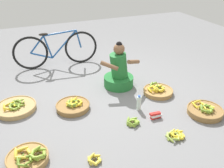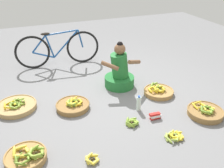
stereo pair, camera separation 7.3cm
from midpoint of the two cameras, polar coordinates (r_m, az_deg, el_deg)
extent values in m
plane|color=slate|center=(4.11, -0.50, -3.07)|extent=(10.00, 10.00, 0.00)
cylinder|color=#237233|center=(4.41, 2.17, 0.63)|extent=(0.52, 0.52, 0.18)
cylinder|color=#237233|center=(4.28, 2.24, 4.24)|extent=(0.33, 0.28, 0.46)
sphere|color=brown|center=(4.17, 2.32, 8.00)|extent=(0.19, 0.19, 0.19)
sphere|color=black|center=(4.14, 2.34, 8.99)|extent=(0.10, 0.10, 0.10)
cylinder|color=brown|center=(4.06, 0.04, 4.21)|extent=(0.29, 0.23, 0.16)
cylinder|color=brown|center=(4.22, 5.62, 5.04)|extent=(0.30, 0.21, 0.16)
torus|color=black|center=(5.23, -17.36, 6.88)|extent=(0.69, 0.08, 0.68)
torus|color=black|center=(5.32, -6.31, 8.39)|extent=(0.69, 0.08, 0.68)
cylinder|color=#1E4C8C|center=(5.23, -10.11, 9.06)|extent=(0.55, 0.06, 0.55)
cylinder|color=#1E4C8C|center=(5.21, -13.64, 8.31)|extent=(0.15, 0.04, 0.49)
cylinder|color=#1E4C8C|center=(5.15, -11.01, 11.48)|extent=(0.65, 0.07, 0.08)
cylinder|color=#1E4C8C|center=(5.26, -15.02, 6.43)|extent=(0.42, 0.05, 0.18)
cylinder|color=#1E4C8C|center=(5.17, -16.01, 8.79)|extent=(0.32, 0.05, 0.35)
cylinder|color=#1E4C8C|center=(5.25, -6.86, 10.27)|extent=(0.11, 0.04, 0.38)
ellipsoid|color=black|center=(5.12, -14.66, 11.05)|extent=(0.18, 0.08, 0.05)
cylinder|color=olive|center=(3.93, 21.05, -6.14)|extent=(0.51, 0.51, 0.08)
torus|color=olive|center=(3.91, 21.14, -5.66)|extent=(0.52, 0.52, 0.02)
ellipsoid|color=yellow|center=(3.94, 22.53, -5.13)|extent=(0.05, 0.13, 0.08)
ellipsoid|color=yellow|center=(3.96, 21.51, -4.93)|extent=(0.13, 0.07, 0.05)
ellipsoid|color=yellow|center=(3.92, 21.01, -5.20)|extent=(0.12, 0.11, 0.05)
ellipsoid|color=yellow|center=(3.88, 21.24, -5.55)|extent=(0.04, 0.13, 0.06)
ellipsoid|color=yellow|center=(3.87, 21.85, -5.81)|extent=(0.12, 0.11, 0.05)
ellipsoid|color=yellow|center=(3.91, 22.61, -5.61)|extent=(0.13, 0.10, 0.05)
sphere|color=#382D19|center=(3.91, 21.83, -5.33)|extent=(0.03, 0.03, 0.03)
ellipsoid|color=yellow|center=(3.98, 20.55, -4.44)|extent=(0.04, 0.16, 0.06)
ellipsoid|color=yellow|center=(3.99, 19.33, -4.07)|extent=(0.16, 0.06, 0.07)
ellipsoid|color=yellow|center=(3.91, 18.98, -4.84)|extent=(0.03, 0.15, 0.06)
ellipsoid|color=yellow|center=(3.90, 20.32, -5.13)|extent=(0.16, 0.04, 0.06)
sphere|color=#382D19|center=(3.95, 19.75, -4.62)|extent=(0.03, 0.03, 0.03)
ellipsoid|color=olive|center=(3.90, 22.23, -5.39)|extent=(0.06, 0.16, 0.09)
ellipsoid|color=olive|center=(3.92, 21.19, -5.02)|extent=(0.15, 0.11, 0.08)
ellipsoid|color=olive|center=(3.90, 20.74, -5.04)|extent=(0.16, 0.04, 0.08)
ellipsoid|color=olive|center=(3.85, 20.39, -5.44)|extent=(0.11, 0.15, 0.10)
ellipsoid|color=olive|center=(3.81, 21.17, -6.11)|extent=(0.13, 0.15, 0.07)
ellipsoid|color=olive|center=(3.82, 21.82, -6.13)|extent=(0.16, 0.07, 0.08)
ellipsoid|color=olive|center=(3.86, 22.35, -5.83)|extent=(0.14, 0.13, 0.07)
sphere|color=#382D19|center=(3.87, 21.36, -5.60)|extent=(0.03, 0.03, 0.03)
cylinder|color=#A87F47|center=(3.13, -18.47, -15.69)|extent=(0.47, 0.47, 0.08)
torus|color=#A87F47|center=(3.10, -18.58, -15.18)|extent=(0.48, 0.48, 0.02)
ellipsoid|color=#8CAD38|center=(3.05, -15.02, -14.68)|extent=(0.05, 0.16, 0.08)
ellipsoid|color=#8CAD38|center=(3.09, -15.75, -14.03)|extent=(0.15, 0.12, 0.08)
ellipsoid|color=#8CAD38|center=(3.10, -16.80, -14.04)|extent=(0.16, 0.08, 0.10)
ellipsoid|color=#8CAD38|center=(3.07, -17.52, -14.75)|extent=(0.10, 0.16, 0.07)
ellipsoid|color=#8CAD38|center=(3.02, -17.21, -15.56)|extent=(0.13, 0.14, 0.07)
ellipsoid|color=#8CAD38|center=(3.00, -16.21, -15.65)|extent=(0.15, 0.04, 0.09)
ellipsoid|color=#8CAD38|center=(3.00, -15.59, -15.40)|extent=(0.15, 0.10, 0.10)
sphere|color=#382D19|center=(3.05, -16.30, -14.88)|extent=(0.03, 0.03, 0.03)
ellipsoid|color=yellow|center=(3.12, -18.32, -14.03)|extent=(0.06, 0.16, 0.08)
ellipsoid|color=yellow|center=(3.17, -19.57, -13.60)|extent=(0.16, 0.05, 0.07)
ellipsoid|color=yellow|center=(3.12, -20.87, -14.39)|extent=(0.06, 0.16, 0.10)
ellipsoid|color=yellow|center=(3.07, -19.75, -15.28)|extent=(0.16, 0.07, 0.07)
sphere|color=#382D19|center=(3.12, -19.57, -14.42)|extent=(0.04, 0.04, 0.04)
ellipsoid|color=olive|center=(3.02, -17.96, -15.72)|extent=(0.03, 0.14, 0.09)
ellipsoid|color=olive|center=(3.07, -18.84, -15.24)|extent=(0.14, 0.08, 0.06)
ellipsoid|color=olive|center=(3.06, -20.02, -15.52)|extent=(0.13, 0.11, 0.07)
ellipsoid|color=olive|center=(3.02, -20.42, -16.21)|extent=(0.03, 0.14, 0.08)
ellipsoid|color=olive|center=(2.98, -19.52, -16.89)|extent=(0.14, 0.08, 0.06)
ellipsoid|color=olive|center=(2.98, -18.28, -16.46)|extent=(0.12, 0.12, 0.08)
sphere|color=#382D19|center=(3.02, -19.17, -16.06)|extent=(0.03, 0.03, 0.03)
cylinder|color=#A87F47|center=(4.27, 11.10, -1.85)|extent=(0.49, 0.49, 0.06)
torus|color=#A87F47|center=(4.25, 11.14, -1.48)|extent=(0.50, 0.50, 0.02)
ellipsoid|color=#9EB747|center=(4.28, 12.13, -0.86)|extent=(0.05, 0.14, 0.09)
ellipsoid|color=#9EB747|center=(4.30, 11.18, -0.73)|extent=(0.14, 0.06, 0.07)
ellipsoid|color=#9EB747|center=(4.25, 10.67, -1.02)|extent=(0.11, 0.13, 0.07)
ellipsoid|color=#9EB747|center=(4.19, 11.36, -1.44)|extent=(0.13, 0.12, 0.08)
ellipsoid|color=#9EB747|center=(4.21, 11.95, -1.51)|extent=(0.14, 0.04, 0.06)
sphere|color=#382D19|center=(4.25, 11.48, -1.12)|extent=(0.03, 0.03, 0.03)
ellipsoid|color=olive|center=(4.35, 11.14, -0.36)|extent=(0.05, 0.15, 0.06)
ellipsoid|color=olive|center=(4.37, 10.10, -0.01)|extent=(0.15, 0.06, 0.08)
ellipsoid|color=olive|center=(4.34, 9.64, -0.21)|extent=(0.13, 0.12, 0.08)
ellipsoid|color=olive|center=(4.27, 10.20, -0.81)|extent=(0.13, 0.13, 0.07)
ellipsoid|color=olive|center=(4.29, 11.08, -0.67)|extent=(0.15, 0.09, 0.08)
sphere|color=#382D19|center=(4.32, 10.40, -0.44)|extent=(0.03, 0.03, 0.03)
ellipsoid|color=gold|center=(4.22, 10.80, -1.10)|extent=(0.07, 0.15, 0.09)
ellipsoid|color=gold|center=(4.25, 9.56, -0.81)|extent=(0.15, 0.04, 0.08)
ellipsoid|color=gold|center=(4.18, 9.20, -1.46)|extent=(0.04, 0.15, 0.06)
ellipsoid|color=gold|center=(4.15, 10.29, -1.61)|extent=(0.15, 0.06, 0.09)
sphere|color=#382D19|center=(4.21, 9.96, -1.26)|extent=(0.03, 0.03, 0.03)
ellipsoid|color=yellow|center=(4.26, 12.08, -1.06)|extent=(0.05, 0.16, 0.07)
ellipsoid|color=yellow|center=(4.29, 11.13, -0.66)|extent=(0.16, 0.10, 0.09)
ellipsoid|color=yellow|center=(4.26, 10.44, -0.80)|extent=(0.16, 0.10, 0.09)
ellipsoid|color=yellow|center=(4.19, 10.43, -1.32)|extent=(0.05, 0.16, 0.09)
ellipsoid|color=yellow|center=(4.17, 11.30, -1.61)|extent=(0.16, 0.10, 0.09)
ellipsoid|color=yellow|center=(4.20, 11.96, -1.54)|extent=(0.16, 0.09, 0.07)
sphere|color=#382D19|center=(4.23, 11.21, -1.21)|extent=(0.03, 0.03, 0.03)
cylinder|color=olive|center=(3.86, -8.43, -5.02)|extent=(0.50, 0.50, 0.07)
torus|color=olive|center=(3.85, -8.46, -4.59)|extent=(0.52, 0.52, 0.02)
ellipsoid|color=yellow|center=(3.86, -6.70, -3.86)|extent=(0.05, 0.16, 0.07)
ellipsoid|color=yellow|center=(3.90, -7.37, -3.60)|extent=(0.15, 0.12, 0.06)
ellipsoid|color=yellow|center=(3.89, -8.29, -3.57)|extent=(0.16, 0.08, 0.09)
ellipsoid|color=yellow|center=(3.85, -8.77, -3.98)|extent=(0.09, 0.16, 0.09)
ellipsoid|color=yellow|center=(3.80, -8.39, -4.62)|extent=(0.12, 0.15, 0.06)
ellipsoid|color=yellow|center=(3.78, -7.57, -4.71)|extent=(0.17, 0.05, 0.06)
ellipsoid|color=yellow|center=(3.82, -6.72, -4.30)|extent=(0.13, 0.15, 0.06)
sphere|color=#382D19|center=(3.84, -7.71, -4.11)|extent=(0.03, 0.03, 0.03)
ellipsoid|color=yellow|center=(3.85, -7.79, -4.13)|extent=(0.05, 0.13, 0.05)
ellipsoid|color=yellow|center=(3.89, -8.44, -3.68)|extent=(0.12, 0.08, 0.07)
ellipsoid|color=yellow|center=(3.89, -9.12, -3.90)|extent=(0.12, 0.08, 0.05)
ellipsoid|color=yellow|center=(3.84, -9.37, -4.26)|extent=(0.03, 0.12, 0.07)
ellipsoid|color=yellow|center=(3.81, -8.84, -4.59)|extent=(0.12, 0.09, 0.05)
ellipsoid|color=yellow|center=(3.82, -7.98, -4.35)|extent=(0.12, 0.09, 0.07)
sphere|color=#382D19|center=(3.85, -8.60, -4.13)|extent=(0.03, 0.03, 0.03)
ellipsoid|color=yellow|center=(3.83, -7.65, -4.08)|extent=(0.05, 0.15, 0.09)
ellipsoid|color=yellow|center=(3.88, -8.62, -3.72)|extent=(0.15, 0.07, 0.09)
ellipsoid|color=yellow|center=(3.85, -9.52, -4.22)|extent=(0.11, 0.14, 0.06)
ellipsoid|color=yellow|center=(3.78, -9.21, -4.66)|extent=(0.12, 0.13, 0.09)
ellipsoid|color=yellow|center=(3.78, -8.03, -4.63)|extent=(0.15, 0.09, 0.08)
sphere|color=#382D19|center=(3.83, -8.61, -4.31)|extent=(0.03, 0.03, 0.03)
ellipsoid|color=olive|center=(3.84, -7.57, -4.15)|extent=(0.04, 0.14, 0.06)
ellipsoid|color=olive|center=(3.87, -8.13, -3.82)|extent=(0.14, 0.11, 0.07)
ellipsoid|color=olive|center=(3.87, -8.68, -3.83)|extent=(0.14, 0.04, 0.07)
ellipsoid|color=olive|center=(3.84, -9.37, -4.18)|extent=(0.10, 0.14, 0.08)
ellipsoid|color=olive|center=(3.80, -9.31, -4.56)|extent=(0.07, 0.15, 0.07)
ellipsoid|color=olive|center=(3.77, -8.58, -4.77)|extent=(0.15, 0.09, 0.08)
ellipsoid|color=olive|center=(3.78, -7.82, -4.57)|extent=(0.14, 0.10, 0.08)
sphere|color=#382D19|center=(3.82, -8.47, -4.30)|extent=(0.03, 0.03, 0.03)
cylinder|color=tan|center=(4.07, -20.56, -4.88)|extent=(0.59, 0.59, 0.07)
torus|color=tan|center=(4.05, -20.64, -4.49)|extent=(0.61, 0.61, 0.02)
ellipsoid|color=#8CAD38|center=(4.05, -19.03, -3.66)|extent=(0.03, 0.14, 0.09)
ellipsoid|color=#8CAD38|center=(4.11, -19.76, -3.39)|extent=(0.15, 0.07, 0.07)
ellipsoid|color=#8CAD38|center=(4.05, -20.83, -4.07)|extent=(0.05, 0.15, 0.08)
ellipsoid|color=#8CAD38|center=(4.00, -19.69, -4.37)|extent=(0.15, 0.06, 0.05)
sphere|color=#382D19|center=(4.06, -19.92, -3.91)|extent=(0.03, 0.03, 0.03)
ellipsoid|color=olive|center=(4.08, -19.76, -3.65)|extent=(0.06, 0.14, 0.08)
ellipsoid|color=olive|center=(4.11, -20.08, -3.48)|extent=(0.12, 0.11, 0.07)
ellipsoid|color=olive|center=(4.12, -20.82, -3.55)|extent=(0.14, 0.06, 0.06)
ellipsoid|color=olive|center=(4.10, -21.27, -3.74)|extent=(0.11, 0.13, 0.07)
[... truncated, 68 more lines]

